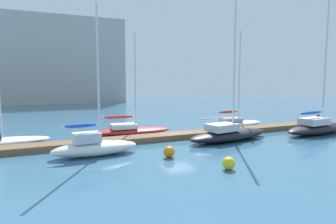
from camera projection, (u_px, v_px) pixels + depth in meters
ground_plane at (178, 138)px, 24.72m from camera, size 120.00×120.00×0.00m
dock_pier at (178, 136)px, 24.69m from camera, size 32.13×1.69×0.44m
dock_piling_far_end at (318, 121)px, 30.43m from camera, size 0.28×0.28×1.33m
sailboat_1 at (94, 146)px, 18.99m from camera, size 5.56×1.97×9.55m
sailboat_2 at (131, 129)px, 26.47m from camera, size 7.39×2.82×8.91m
sailboat_3 at (228, 133)px, 23.72m from camera, size 8.15×3.50×11.58m
sailboat_4 at (235, 122)px, 30.89m from camera, size 6.80×2.63×9.81m
sailboat_5 at (318, 126)px, 26.78m from camera, size 8.50×3.26×13.69m
mooring_buoy_orange at (169, 152)px, 18.59m from camera, size 0.72×0.72×0.72m
mooring_buoy_yellow at (229, 163)px, 16.06m from camera, size 0.71×0.71×0.71m
harbor_building_distant at (64, 61)px, 64.66m from camera, size 23.94×12.72×17.57m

